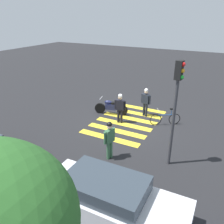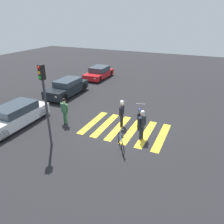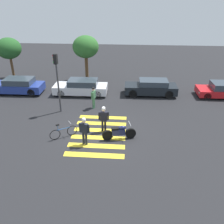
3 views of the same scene
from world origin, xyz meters
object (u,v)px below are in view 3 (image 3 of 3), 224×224
Objects in this scene: police_motorcycle at (119,132)px; pedestrian_bystander at (93,96)px; leaning_bicycle at (64,132)px; car_white_van at (81,87)px; car_red_convertible at (222,90)px; car_black_suv at (151,88)px; officer_on_foot at (84,129)px; car_blue_hatchback at (18,86)px; officer_by_motorcycle at (104,117)px; traffic_light_pole at (57,74)px.

pedestrian_bystander reaches higher than police_motorcycle.
pedestrian_bystander is (-2.18, 4.27, 0.55)m from police_motorcycle.
leaning_bicycle is 0.86× the size of pedestrian_bystander.
police_motorcycle is at bearing -62.24° from car_white_van.
leaning_bicycle is 14.11m from car_red_convertible.
car_black_suv is (5.83, 7.46, 0.30)m from leaning_bicycle.
officer_on_foot reaches higher than leaning_bicycle.
car_blue_hatchback reaches higher than car_red_convertible.
officer_by_motorcycle is at bearing 21.37° from leaning_bicycle.
officer_by_motorcycle is (0.95, 1.58, -0.01)m from officer_on_foot.
officer_on_foot is 0.38× the size of car_white_van.
car_blue_hatchback is at bearing 143.55° from police_motorcycle.
officer_by_motorcycle is at bearing -71.23° from pedestrian_bystander.
police_motorcycle is 7.77m from car_black_suv.
car_blue_hatchback is at bearing 134.07° from officer_on_foot.
car_white_van is 1.13× the size of car_red_convertible.
police_motorcycle is 0.46× the size of car_black_suv.
leaning_bicycle is at bearing -71.54° from traffic_light_pole.
car_blue_hatchback is at bearing 159.70° from pedestrian_bystander.
car_black_suv is (6.11, 0.36, 0.02)m from car_white_van.
officer_on_foot reaches higher than officer_by_motorcycle.
car_blue_hatchback is 6.33m from traffic_light_pole.
traffic_light_pole is at bearing 108.46° from leaning_bicycle.
pedestrian_bystander is at bearing -61.17° from car_white_van.
car_black_suv reaches higher than car_red_convertible.
car_black_suv is at bearing 34.01° from pedestrian_bystander.
traffic_light_pole reaches higher than car_white_van.
officer_by_motorcycle is 3.61m from pedestrian_bystander.
police_motorcycle is at bearing -138.83° from car_red_convertible.
pedestrian_bystander is (-1.16, 3.42, -0.00)m from officer_by_motorcycle.
traffic_light_pole reaches higher than leaning_bicycle.
officer_by_motorcycle is 0.39× the size of car_blue_hatchback.
car_black_suv is 6.10m from car_red_convertible.
officer_on_foot is 0.39× the size of car_black_suv.
car_blue_hatchback is (-8.38, 6.09, -0.35)m from officer_by_motorcycle.
car_black_suv is 1.09× the size of car_red_convertible.
leaning_bicycle is 4.53m from traffic_light_pole.
leaning_bicycle is 9.24m from car_blue_hatchback.
car_red_convertible is (11.93, 7.53, 0.23)m from leaning_bicycle.
officer_on_foot is at bearing -24.16° from leaning_bicycle.
car_black_suv is at bearing 62.22° from officer_by_motorcycle.
leaning_bicycle is 0.33× the size of car_blue_hatchback.
pedestrian_bystander is at bearing 108.77° from officer_by_motorcycle.
pedestrian_bystander reaches higher than car_blue_hatchback.
officer_by_motorcycle reaches higher than leaning_bicycle.
officer_by_motorcycle reaches higher than car_red_convertible.
car_red_convertible is at bearing 16.52° from pedestrian_bystander.
police_motorcycle is at bearing -39.84° from officer_by_motorcycle.
police_motorcycle is 1.44m from officer_by_motorcycle.
car_red_convertible is at bearing 37.96° from officer_on_foot.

